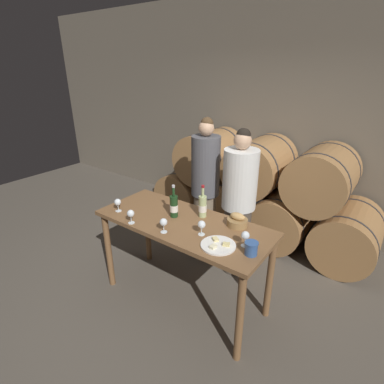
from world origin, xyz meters
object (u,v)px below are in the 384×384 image
Objects in this scene: person_right at (238,204)px; wine_glass_left at (131,214)px; person_left at (205,191)px; wine_glass_far_right at (245,236)px; wine_bottle_white at (203,206)px; wine_glass_right at (202,225)px; blue_crock at (251,248)px; wine_glass_center at (163,223)px; wine_bottle_red at (174,206)px; wine_glass_far_left at (118,203)px; cheese_plate at (218,245)px; bread_basket at (237,221)px; tasting_table at (183,233)px.

wine_glass_left is at bearing -117.10° from person_right.
person_left is 13.18× the size of wine_glass_far_right.
wine_bottle_white reaches higher than wine_glass_right.
wine_glass_right is 1.00× the size of wine_glass_far_right.
wine_glass_right is at bearing -170.76° from wine_glass_far_right.
blue_crock is 0.82× the size of wine_glass_center.
wine_bottle_red reaches higher than wine_glass_center.
wine_bottle_red is (0.13, -0.73, 0.13)m from person_left.
wine_glass_far_left is 1.00× the size of wine_glass_far_right.
wine_bottle_red reaches higher than wine_glass_far_left.
person_right is at bearing 120.89° from wine_glass_far_right.
cheese_plate is at bearing -71.79° from person_right.
wine_glass_far_right is at bearing 18.40° from wine_glass_center.
bread_basket is at bearing 46.37° from wine_glass_center.
person_left reaches higher than blue_crock.
wine_glass_far_right is at bearing -2.68° from tasting_table.
blue_crock is at bearing -40.24° from wine_glass_far_right.
wine_bottle_red is at bearing -113.03° from person_right.
wine_bottle_white is (-0.09, -0.57, 0.17)m from person_right.
tasting_table is 12.70× the size of wine_glass_far_left.
wine_glass_left is at bearing -18.08° from wine_glass_far_left.
person_left reaches higher than person_right.
wine_glass_left is (-0.24, -0.34, -0.02)m from wine_bottle_red.
bread_basket is at bearing -63.53° from person_right.
blue_crock is at bearing -8.93° from wine_bottle_red.
wine_glass_left is 0.67m from wine_glass_right.
person_left is 13.18× the size of wine_glass_left.
person_right is 8.95× the size of bread_basket.
person_left reaches higher than wine_bottle_white.
person_right is 0.87m from wine_glass_right.
wine_bottle_red is 2.44× the size of wine_glass_far_left.
wine_bottle_red is 2.44× the size of wine_glass_far_right.
wine_glass_far_right reaches higher than blue_crock.
wine_bottle_red is at bearing 54.99° from wine_glass_left.
wine_glass_center is at bearing 8.75° from wine_glass_left.
person_right is 5.23× the size of wine_bottle_white.
bread_basket is at bearing 95.59° from cheese_plate.
wine_glass_center is (-0.10, -0.45, -0.01)m from wine_bottle_white.
cheese_plate is 0.24m from wine_glass_right.
cheese_plate is (0.39, -0.35, -0.10)m from wine_bottle_white.
person_right is 12.68× the size of wine_glass_center.
wine_glass_right is 0.39m from wine_glass_far_right.
bread_basket is at bearing 22.00° from wine_glass_far_left.
tasting_table is 5.20× the size of wine_bottle_red.
person_left is 6.10× the size of cheese_plate.
bread_basket is at bearing 61.93° from wine_glass_right.
cheese_plate reaches higher than tasting_table.
wine_glass_left is at bearing -132.32° from wine_bottle_white.
wine_glass_far_left is at bearing -175.74° from blue_crock.
wine_bottle_white is (0.35, -0.57, 0.13)m from person_left.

